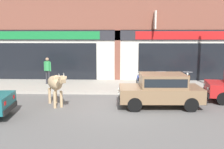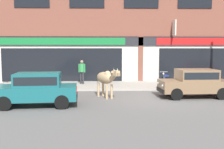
{
  "view_description": "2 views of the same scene",
  "coord_description": "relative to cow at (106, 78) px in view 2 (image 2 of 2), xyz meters",
  "views": [
    {
      "loc": [
        0.31,
        -11.16,
        3.18
      ],
      "look_at": [
        -0.17,
        1.0,
        1.26
      ],
      "focal_mm": 42.0,
      "sensor_mm": 36.0,
      "label": 1
    },
    {
      "loc": [
        -2.69,
        -13.28,
        2.5
      ],
      "look_at": [
        -2.26,
        1.0,
        1.1
      ],
      "focal_mm": 42.0,
      "sensor_mm": 36.0,
      "label": 2
    }
  ],
  "objects": [
    {
      "name": "ground_plane",
      "position": [
        2.61,
        0.01,
        -1.01
      ],
      "size": [
        90.0,
        90.0,
        0.0
      ],
      "primitive_type": "plane",
      "color": "#605E5B"
    },
    {
      "name": "sidewalk",
      "position": [
        2.61,
        4.09,
        -0.93
      ],
      "size": [
        19.0,
        3.76,
        0.14
      ],
      "primitive_type": "cube",
      "color": "#A8A093",
      "rests_on": "ground"
    },
    {
      "name": "shop_building",
      "position": [
        2.61,
        6.23,
        3.74
      ],
      "size": [
        23.0,
        1.4,
        9.89
      ],
      "color": "brown",
      "rests_on": "ground"
    },
    {
      "name": "cow",
      "position": [
        0.0,
        0.0,
        0.0
      ],
      "size": [
        1.3,
        1.93,
        1.61
      ],
      "color": "tan",
      "rests_on": "ground"
    },
    {
      "name": "car_1",
      "position": [
        4.6,
        0.0,
        -0.19
      ],
      "size": [
        3.66,
        1.72,
        1.46
      ],
      "color": "black",
      "rests_on": "ground"
    },
    {
      "name": "car_2",
      "position": [
        -3.02,
        -1.88,
        -0.19
      ],
      "size": [
        3.72,
        1.91,
        1.46
      ],
      "color": "black",
      "rests_on": "ground"
    },
    {
      "name": "motorcycle_0",
      "position": [
        3.89,
        3.12,
        -0.48
      ],
      "size": [
        0.52,
        1.81,
        0.88
      ],
      "color": "black",
      "rests_on": "sidewalk"
    },
    {
      "name": "motorcycle_1",
      "position": [
        5.22,
        3.23,
        -0.48
      ],
      "size": [
        0.52,
        1.81,
        0.88
      ],
      "color": "black",
      "rests_on": "sidewalk"
    },
    {
      "name": "motorcycle_2",
      "position": [
        6.51,
        3.13,
        -0.48
      ],
      "size": [
        0.66,
        1.79,
        0.88
      ],
      "color": "black",
      "rests_on": "sidewalk"
    },
    {
      "name": "pedestrian",
      "position": [
        -1.58,
        4.31,
        0.12
      ],
      "size": [
        0.47,
        0.32,
        1.6
      ],
      "color": "#2D2D33",
      "rests_on": "sidewalk"
    }
  ]
}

